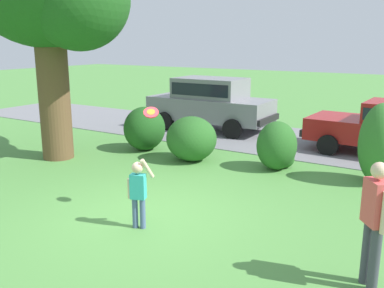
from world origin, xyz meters
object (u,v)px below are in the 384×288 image
(child_thrower, at_px, (138,189))
(frisbee, at_px, (151,112))
(parked_suv, at_px, (210,101))
(adult_onlooker, at_px, (375,218))

(child_thrower, distance_m, frisbee, 1.45)
(parked_suv, xyz_separation_m, child_thrower, (3.23, -8.16, -0.36))
(parked_suv, distance_m, frisbee, 8.04)
(parked_suv, relative_size, frisbee, 14.89)
(frisbee, height_order, adult_onlooker, frisbee)
(parked_suv, height_order, frisbee, frisbee)
(parked_suv, distance_m, child_thrower, 8.79)
(parked_suv, xyz_separation_m, frisbee, (2.98, -7.42, 0.86))
(frisbee, xyz_separation_m, adult_onlooker, (4.05, -0.57, -0.96))
(child_thrower, bearing_deg, parked_suv, 111.62)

